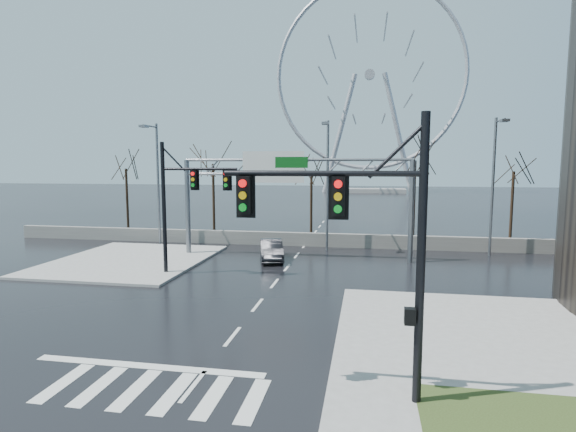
% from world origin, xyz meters
% --- Properties ---
extents(ground, '(260.00, 260.00, 0.00)m').
position_xyz_m(ground, '(0.00, 0.00, 0.00)').
color(ground, black).
rests_on(ground, ground).
extents(sidewalk_right_ext, '(12.00, 10.00, 0.15)m').
position_xyz_m(sidewalk_right_ext, '(10.00, 2.00, 0.07)').
color(sidewalk_right_ext, gray).
rests_on(sidewalk_right_ext, ground).
extents(sidewalk_far, '(10.00, 12.00, 0.15)m').
position_xyz_m(sidewalk_far, '(-11.00, 12.00, 0.07)').
color(sidewalk_far, gray).
rests_on(sidewalk_far, ground).
extents(grass_strip, '(5.00, 4.00, 0.02)m').
position_xyz_m(grass_strip, '(9.00, -5.00, 0.15)').
color(grass_strip, '#303B18').
rests_on(grass_strip, sidewalk_near).
extents(barrier_wall, '(52.00, 0.50, 1.10)m').
position_xyz_m(barrier_wall, '(0.00, 20.00, 0.55)').
color(barrier_wall, slate).
rests_on(barrier_wall, ground).
extents(signal_mast_near, '(5.52, 0.41, 8.00)m').
position_xyz_m(signal_mast_near, '(5.14, -4.04, 4.87)').
color(signal_mast_near, black).
rests_on(signal_mast_near, ground).
extents(signal_mast_far, '(4.72, 0.41, 8.00)m').
position_xyz_m(signal_mast_far, '(-5.87, 8.96, 4.83)').
color(signal_mast_far, black).
rests_on(signal_mast_far, ground).
extents(sign_gantry, '(16.36, 0.40, 7.60)m').
position_xyz_m(sign_gantry, '(-0.38, 14.96, 5.18)').
color(sign_gantry, slate).
rests_on(sign_gantry, ground).
extents(streetlight_left, '(0.50, 2.55, 10.00)m').
position_xyz_m(streetlight_left, '(-12.00, 18.16, 5.89)').
color(streetlight_left, slate).
rests_on(streetlight_left, ground).
extents(streetlight_mid, '(0.50, 2.55, 10.00)m').
position_xyz_m(streetlight_mid, '(2.00, 18.16, 5.89)').
color(streetlight_mid, slate).
rests_on(streetlight_mid, ground).
extents(streetlight_right, '(0.50, 2.55, 10.00)m').
position_xyz_m(streetlight_right, '(14.00, 18.16, 5.89)').
color(streetlight_right, slate).
rests_on(streetlight_right, ground).
extents(tree_far_left, '(3.50, 3.50, 7.00)m').
position_xyz_m(tree_far_left, '(-18.00, 24.00, 5.57)').
color(tree_far_left, black).
rests_on(tree_far_left, ground).
extents(tree_left, '(3.75, 3.75, 7.50)m').
position_xyz_m(tree_left, '(-9.00, 23.50, 5.98)').
color(tree_left, black).
rests_on(tree_left, ground).
extents(tree_center, '(3.25, 3.25, 6.50)m').
position_xyz_m(tree_center, '(0.00, 24.50, 5.17)').
color(tree_center, black).
rests_on(tree_center, ground).
extents(tree_right, '(3.90, 3.90, 7.80)m').
position_xyz_m(tree_right, '(9.00, 23.50, 6.22)').
color(tree_right, black).
rests_on(tree_right, ground).
extents(tree_far_right, '(3.40, 3.40, 6.80)m').
position_xyz_m(tree_far_right, '(17.00, 24.00, 5.41)').
color(tree_far_right, black).
rests_on(tree_far_right, ground).
extents(ferris_wheel, '(45.00, 6.00, 50.91)m').
position_xyz_m(ferris_wheel, '(5.00, 95.00, 26.13)').
color(ferris_wheel, gray).
rests_on(ferris_wheel, ground).
extents(car, '(2.59, 4.58, 1.43)m').
position_xyz_m(car, '(-1.50, 14.13, 0.71)').
color(car, black).
rests_on(car, ground).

